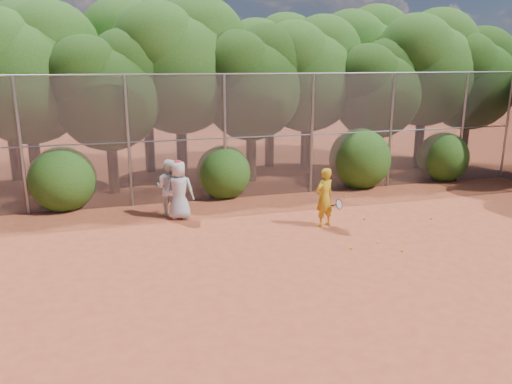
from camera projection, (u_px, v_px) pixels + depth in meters
name	position (u px, v px, depth m)	size (l,w,h in m)	color
ground	(330.00, 263.00, 11.16)	(80.00, 80.00, 0.00)	#A54125
fence_back	(251.00, 135.00, 16.16)	(20.05, 0.09, 4.03)	gray
tree_1	(27.00, 68.00, 16.11)	(4.64, 4.03, 6.35)	black
tree_2	(109.00, 86.00, 16.29)	(3.99, 3.47, 5.47)	black
tree_3	(180.00, 61.00, 17.70)	(4.89, 4.26, 6.70)	black
tree_4	(252.00, 79.00, 17.99)	(4.19, 3.64, 5.73)	black
tree_5	(308.00, 70.00, 19.35)	(4.51, 3.92, 6.17)	black
tree_6	(378.00, 86.00, 19.25)	(3.86, 3.36, 5.29)	black
tree_7	(426.00, 64.00, 20.29)	(4.77, 4.14, 6.53)	black
tree_8	(471.00, 75.00, 20.68)	(4.25, 3.70, 5.82)	black
tree_9	(5.00, 62.00, 17.92)	(4.83, 4.20, 6.62)	black
tree_10	(146.00, 55.00, 19.41)	(5.15, 4.48, 7.06)	black
tree_11	(271.00, 67.00, 20.53)	(4.64, 4.03, 6.35)	black
tree_12	(363.00, 58.00, 22.24)	(5.02, 4.37, 6.88)	black
bush_0	(62.00, 177.00, 15.09)	(2.00, 2.00, 2.00)	#224C13
bush_1	(223.00, 170.00, 16.49)	(1.80, 1.80, 1.80)	#224C13
bush_2	(360.00, 156.00, 17.82)	(2.20, 2.20, 2.20)	#224C13
bush_3	(443.00, 155.00, 18.82)	(1.90, 1.90, 1.90)	#224C13
player_yellow	(324.00, 198.00, 13.48)	(0.85, 0.62, 1.62)	gold
player_teen	(179.00, 190.00, 14.12)	(0.94, 0.75, 1.71)	silver
player_white	(169.00, 188.00, 14.41)	(1.03, 0.98, 1.68)	white
ball_0	(378.00, 242.00, 12.37)	(0.07, 0.07, 0.07)	yellow
ball_1	(431.00, 218.00, 14.24)	(0.07, 0.07, 0.07)	yellow
ball_2	(402.00, 251.00, 11.82)	(0.07, 0.07, 0.07)	yellow
ball_4	(351.00, 248.00, 12.00)	(0.07, 0.07, 0.07)	yellow
ball_5	(345.00, 197.00, 16.48)	(0.07, 0.07, 0.07)	yellow
ball_6	(365.00, 218.00, 14.23)	(0.07, 0.07, 0.07)	yellow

